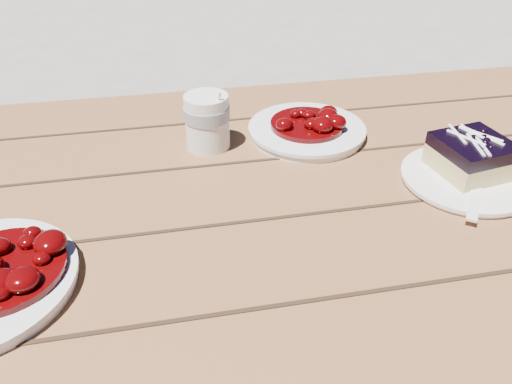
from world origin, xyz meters
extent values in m
cube|color=brown|center=(0.00, 0.00, 0.72)|extent=(2.00, 0.80, 0.05)
cube|color=brown|center=(0.88, 0.32, 0.35)|extent=(0.07, 0.07, 0.70)
cube|color=brown|center=(0.00, 0.65, 0.44)|extent=(1.80, 0.25, 0.04)
cube|color=brown|center=(0.80, 0.65, 0.21)|extent=(0.06, 0.06, 0.42)
cylinder|color=white|center=(0.52, -0.05, 0.76)|extent=(0.19, 0.19, 0.01)
cube|color=#D1BC72|center=(0.53, -0.03, 0.78)|extent=(0.12, 0.12, 0.03)
cube|color=black|center=(0.53, -0.03, 0.80)|extent=(0.12, 0.12, 0.02)
cylinder|color=white|center=(0.14, 0.15, 0.80)|extent=(0.07, 0.07, 0.09)
cylinder|color=white|center=(0.32, 0.15, 0.76)|extent=(0.21, 0.21, 0.02)
camera|label=1|loc=(0.08, -0.62, 1.17)|focal=35.00mm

